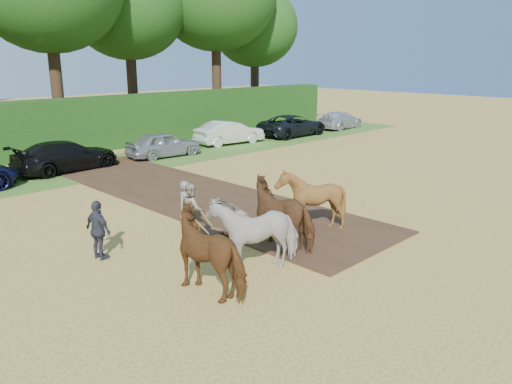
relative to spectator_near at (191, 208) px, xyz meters
The scene contains 8 objects.
ground 3.71m from the spectator_near, 72.26° to the right, with size 120.00×120.00×0.00m, color gold.
earth_strip 4.46m from the spectator_near, 53.65° to the left, with size 4.50×17.00×0.05m, color #472D1C.
grass_verge 10.63m from the spectator_near, 84.01° to the left, with size 50.00×5.00×0.03m, color #38601E.
hedgerow 15.10m from the spectator_near, 85.79° to the left, with size 46.00×1.60×3.00m, color #14380F.
spectator_near is the anchor object (origin of this frame).
spectator_far 3.02m from the spectator_near, behind, with size 0.94×0.39×1.61m, color #272A35.
plough_team 2.88m from the spectator_near, 82.82° to the right, with size 6.37×5.01×1.92m.
parked_cars 11.47m from the spectator_near, 66.39° to the left, with size 40.70×3.53×1.47m.
Camera 1 is at (-9.91, -8.13, 5.19)m, focal length 35.00 mm.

